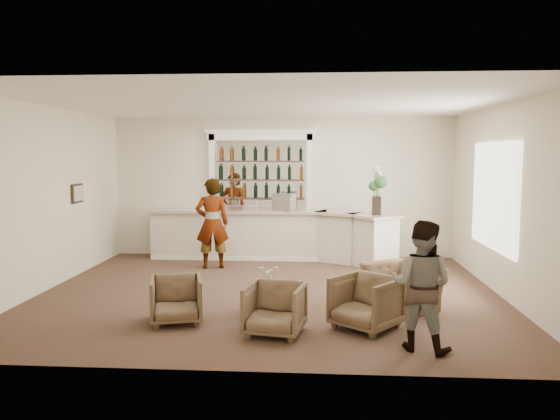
# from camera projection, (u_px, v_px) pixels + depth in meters

# --- Properties ---
(ground) EXTENTS (8.00, 8.00, 0.00)m
(ground) POSITION_uv_depth(u_px,v_px,m) (269.00, 293.00, 9.63)
(ground) COLOR #513928
(ground) RESTS_ON ground
(room_shell) EXTENTS (8.04, 7.02, 3.32)m
(room_shell) POSITION_uv_depth(u_px,v_px,m) (281.00, 159.00, 10.08)
(room_shell) COLOR beige
(room_shell) RESTS_ON ground
(bar_counter) EXTENTS (5.72, 1.80, 1.14)m
(bar_counter) POSITION_uv_depth(u_px,v_px,m) (274.00, 235.00, 12.55)
(bar_counter) COLOR #F0E3D1
(bar_counter) RESTS_ON ground
(back_bar_alcove) EXTENTS (2.64, 0.25, 3.00)m
(back_bar_alcove) POSITION_uv_depth(u_px,v_px,m) (261.00, 171.00, 12.83)
(back_bar_alcove) COLOR white
(back_bar_alcove) RESTS_ON ground
(cocktail_table) EXTENTS (0.66, 0.66, 0.50)m
(cocktail_table) POSITION_uv_depth(u_px,v_px,m) (269.00, 297.00, 8.36)
(cocktail_table) COLOR #4A2D20
(cocktail_table) RESTS_ON ground
(sommelier) EXTENTS (0.78, 0.59, 1.93)m
(sommelier) POSITION_uv_depth(u_px,v_px,m) (212.00, 223.00, 11.60)
(sommelier) COLOR gray
(sommelier) RESTS_ON ground
(guest) EXTENTS (0.98, 0.90, 1.63)m
(guest) POSITION_uv_depth(u_px,v_px,m) (421.00, 285.00, 6.78)
(guest) COLOR gray
(guest) RESTS_ON ground
(armchair_left) EXTENTS (0.89, 0.91, 0.68)m
(armchair_left) POSITION_uv_depth(u_px,v_px,m) (176.00, 300.00, 7.91)
(armchair_left) COLOR brown
(armchair_left) RESTS_ON ground
(armchair_center) EXTENTS (0.88, 0.89, 0.70)m
(armchair_center) POSITION_uv_depth(u_px,v_px,m) (275.00, 309.00, 7.38)
(armchair_center) COLOR brown
(armchair_center) RESTS_ON ground
(armchair_right) EXTENTS (1.14, 1.14, 0.75)m
(armchair_right) POSITION_uv_depth(u_px,v_px,m) (366.00, 302.00, 7.62)
(armchair_right) COLOR brown
(armchair_right) RESTS_ON ground
(armchair_far) EXTENTS (1.36, 1.39, 0.69)m
(armchair_far) POSITION_uv_depth(u_px,v_px,m) (403.00, 287.00, 8.65)
(armchair_far) COLOR brown
(armchair_far) RESTS_ON ground
(espresso_machine) EXTENTS (0.55, 0.51, 0.39)m
(espresso_machine) POSITION_uv_depth(u_px,v_px,m) (284.00, 202.00, 12.41)
(espresso_machine) COLOR #B5B4B9
(espresso_machine) RESTS_ON bar_counter
(flower_vase) EXTENTS (0.28, 0.28, 1.05)m
(flower_vase) POSITION_uv_depth(u_px,v_px,m) (377.00, 187.00, 11.59)
(flower_vase) COLOR black
(flower_vase) RESTS_ON bar_counter
(wine_glass_bar_left) EXTENTS (0.07, 0.07, 0.21)m
(wine_glass_bar_left) POSITION_uv_depth(u_px,v_px,m) (257.00, 206.00, 12.58)
(wine_glass_bar_left) COLOR white
(wine_glass_bar_left) RESTS_ON bar_counter
(wine_glass_bar_right) EXTENTS (0.07, 0.07, 0.21)m
(wine_glass_bar_right) POSITION_uv_depth(u_px,v_px,m) (273.00, 206.00, 12.46)
(wine_glass_bar_right) COLOR white
(wine_glass_bar_right) RESTS_ON bar_counter
(wine_glass_tbl_a) EXTENTS (0.07, 0.07, 0.21)m
(wine_glass_tbl_a) POSITION_uv_depth(u_px,v_px,m) (261.00, 274.00, 8.36)
(wine_glass_tbl_a) COLOR white
(wine_glass_tbl_a) RESTS_ON cocktail_table
(wine_glass_tbl_b) EXTENTS (0.07, 0.07, 0.21)m
(wine_glass_tbl_b) POSITION_uv_depth(u_px,v_px,m) (276.00, 274.00, 8.40)
(wine_glass_tbl_b) COLOR white
(wine_glass_tbl_b) RESTS_ON cocktail_table
(wine_glass_tbl_c) EXTENTS (0.07, 0.07, 0.21)m
(wine_glass_tbl_c) POSITION_uv_depth(u_px,v_px,m) (271.00, 277.00, 8.19)
(wine_glass_tbl_c) COLOR white
(wine_glass_tbl_c) RESTS_ON cocktail_table
(napkin_holder) EXTENTS (0.08, 0.08, 0.12)m
(napkin_holder) POSITION_uv_depth(u_px,v_px,m) (268.00, 276.00, 8.47)
(napkin_holder) COLOR white
(napkin_holder) RESTS_ON cocktail_table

